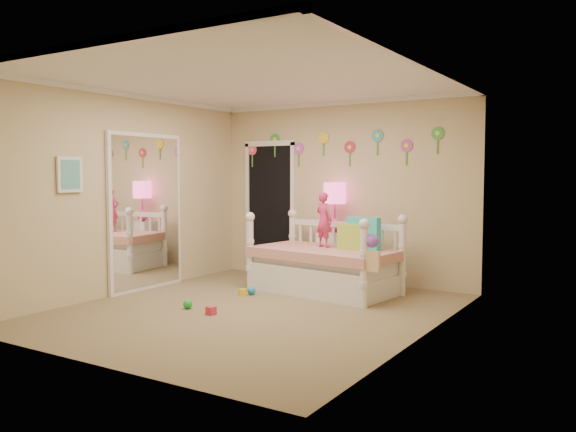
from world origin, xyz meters
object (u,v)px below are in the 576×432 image
Objects in this scene: daybed at (324,253)px; child at (324,220)px; nightstand at (334,257)px; table_lamp at (335,199)px.

child is at bearing 127.04° from daybed.
table_lamp is (0.00, 0.00, 0.83)m from nightstand.
child is 1.01× the size of nightstand.
nightstand is at bearing 114.21° from daybed.
daybed is 0.45m from child.
table_lamp is (-0.20, 0.70, 0.68)m from daybed.
daybed is 0.74m from nightstand.
child is 0.65m from table_lamp.
daybed is 2.61× the size of child.
nightstand is (-0.20, 0.70, -0.16)m from daybed.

